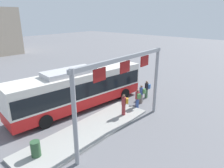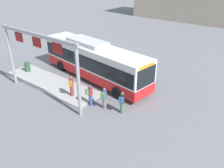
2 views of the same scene
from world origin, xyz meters
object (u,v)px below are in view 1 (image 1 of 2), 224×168
at_px(person_waiting_near, 142,94).
at_px(person_waiting_mid, 137,98).
at_px(bus_main, 80,87).
at_px(person_waiting_far, 124,104).
at_px(trash_bin, 36,149).
at_px(person_boarding, 147,89).

height_order(person_waiting_near, person_waiting_mid, same).
relative_size(bus_main, person_waiting_near, 7.20).
xyz_separation_m(bus_main, person_waiting_mid, (2.96, -3.77, -0.92)).
xyz_separation_m(person_waiting_far, trash_bin, (-6.98, 0.71, -0.44)).
bearing_deg(person_waiting_far, person_waiting_mid, -121.64).
bearing_deg(trash_bin, bus_main, 27.64).
relative_size(person_boarding, person_waiting_near, 1.00).
bearing_deg(person_waiting_mid, person_waiting_far, 119.64).
bearing_deg(bus_main, person_boarding, -22.82).
xyz_separation_m(person_boarding, person_waiting_near, (-1.37, -0.29, 0.00)).
xyz_separation_m(bus_main, person_waiting_far, (1.04, -3.82, -0.76)).
distance_m(person_boarding, trash_bin, 11.36).
relative_size(person_waiting_near, person_waiting_mid, 1.00).
height_order(person_waiting_mid, trash_bin, person_waiting_mid).
xyz_separation_m(person_waiting_mid, trash_bin, (-8.89, 0.66, -0.28)).
relative_size(bus_main, person_waiting_mid, 7.20).
bearing_deg(person_waiting_far, person_waiting_near, -116.38).
distance_m(person_boarding, person_waiting_far, 4.44).
xyz_separation_m(person_waiting_near, person_waiting_far, (-3.02, -0.36, 0.16)).
height_order(person_boarding, person_waiting_near, same).
bearing_deg(person_boarding, person_waiting_mid, 90.20).
height_order(bus_main, person_waiting_far, bus_main).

